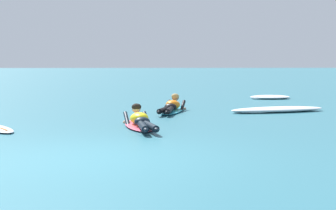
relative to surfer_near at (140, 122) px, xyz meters
The scene contains 5 objects.
ground_plane 6.57m from the surfer_near, 96.15° to the left, with size 120.00×120.00×0.00m, color #2D6B7A.
surfer_near is the anchor object (origin of this frame).
surfer_far 3.48m from the surfer_near, 76.15° to the left, with size 1.03×2.69×0.55m.
whitewater_mid_left 9.47m from the surfer_near, 60.38° to the left, with size 1.56×1.09×0.13m.
whitewater_mid_right 5.06m from the surfer_near, 41.28° to the left, with size 2.90×1.39×0.15m.
Camera 1 is at (0.89, -8.32, 1.54)m, focal length 58.39 mm.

